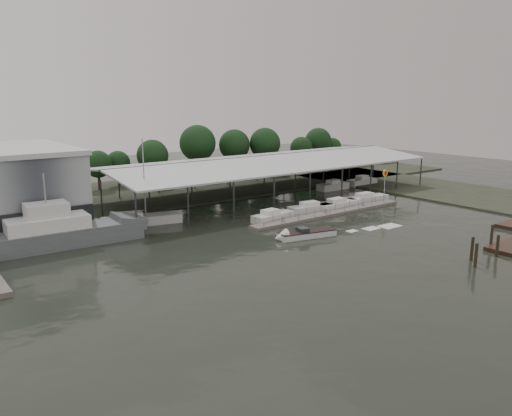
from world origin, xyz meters
TOP-DOWN VIEW (x-y plane):
  - ground at (0.00, 0.00)m, footprint 200.00×200.00m
  - land_strip_far at (0.00, 42.00)m, footprint 140.00×30.00m
  - land_strip_east at (45.00, 10.00)m, footprint 20.00×60.00m
  - covered_boat_shed at (17.00, 28.00)m, footprint 58.24×24.00m
  - floating_dock at (15.00, 10.00)m, footprint 28.00×2.00m
  - shell_fuel_sign at (27.00, 9.99)m, footprint 1.10×0.18m
  - distant_commercial_buildings at (59.03, 44.69)m, footprint 22.00×8.00m
  - grey_trawler at (-20.71, 17.78)m, footprint 19.39×5.37m
  - white_sailboat at (-9.21, 21.46)m, footprint 10.66×4.85m
  - speedboat_underway at (3.54, 3.60)m, footprint 18.77×6.02m
  - moored_cruiser_0 at (6.08, 12.33)m, footprint 6.62×2.87m
  - moored_cruiser_1 at (14.05, 12.96)m, footprint 7.70×3.14m
  - moored_cruiser_2 at (19.00, 12.25)m, footprint 7.80×2.40m
  - moored_cruiser_3 at (25.88, 12.65)m, footprint 8.08×3.01m
  - mooring_pilings at (14.04, -15.34)m, footprint 8.13×6.93m
  - horizon_tree_line at (24.96, 48.09)m, footprint 63.82×10.07m

SIDE VIEW (x-z plane):
  - ground at x=0.00m, z-range 0.00..0.00m
  - land_strip_far at x=0.00m, z-range -0.05..0.25m
  - land_strip_east at x=45.00m, z-range -0.05..0.25m
  - floating_dock at x=15.00m, z-range -0.50..0.90m
  - speedboat_underway at x=3.54m, z-range -0.61..1.39m
  - moored_cruiser_0 at x=6.08m, z-range -0.24..1.46m
  - moored_cruiser_1 at x=14.05m, z-range -0.24..1.46m
  - moored_cruiser_2 at x=19.00m, z-range -0.24..1.46m
  - moored_cruiser_3 at x=25.88m, z-range -0.24..1.46m
  - white_sailboat at x=-9.21m, z-range -5.17..6.44m
  - mooring_pilings at x=14.04m, z-range -0.87..2.92m
  - grey_trawler at x=-20.71m, z-range -2.84..6.00m
  - distant_commercial_buildings at x=59.03m, z-range -0.16..3.84m
  - shell_fuel_sign at x=27.00m, z-range 1.15..6.70m
  - covered_boat_shed at x=17.00m, z-range 2.65..9.61m
  - horizon_tree_line at x=24.96m, z-range 0.71..11.88m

